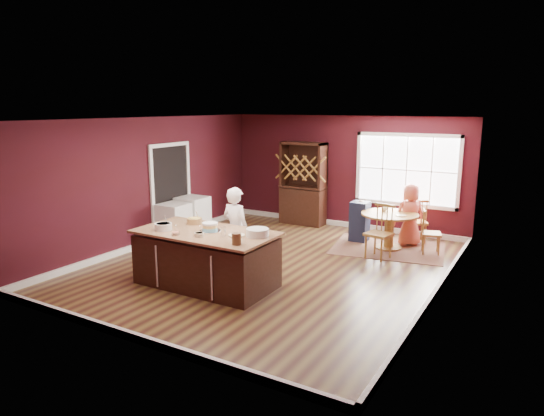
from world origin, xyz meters
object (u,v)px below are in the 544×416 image
(high_chair, at_px, (360,221))
(dryer, at_px, (193,216))
(chair_north, at_px, (417,220))
(seated_woman, at_px, (410,215))
(chair_south, at_px, (379,232))
(hutch, at_px, (303,184))
(baker, at_px, (236,230))
(washer, at_px, (174,223))
(layer_cake, at_px, (210,227))
(toddler, at_px, (361,204))
(kitchen_island, at_px, (206,260))
(chair_east, at_px, (431,232))
(dining_table, at_px, (389,224))

(high_chair, xyz_separation_m, dryer, (-3.45, -1.49, -0.01))
(chair_north, bearing_deg, seated_woman, 49.21)
(chair_south, height_order, hutch, hutch)
(baker, relative_size, seated_woman, 1.17)
(baker, relative_size, hutch, 0.76)
(chair_north, relative_size, washer, 1.15)
(layer_cake, xyz_separation_m, toddler, (1.18, 3.90, -0.18))
(kitchen_island, xyz_separation_m, high_chair, (1.25, 3.82, 0.02))
(seated_woman, distance_m, dryer, 4.80)
(chair_east, xyz_separation_m, hutch, (-3.37, 0.97, 0.57))
(seated_woman, distance_m, hutch, 2.91)
(chair_north, height_order, seated_woman, seated_woman)
(chair_south, xyz_separation_m, toddler, (-0.78, 1.12, 0.27))
(layer_cake, distance_m, dryer, 3.26)
(chair_east, xyz_separation_m, washer, (-5.03, -1.97, -0.03))
(seated_woman, xyz_separation_m, high_chair, (-1.03, -0.22, -0.20))
(layer_cake, relative_size, chair_north, 0.36)
(seated_woman, bearing_deg, layer_cake, 23.59)
(chair_north, relative_size, high_chair, 1.07)
(layer_cake, distance_m, toddler, 4.07)
(baker, xyz_separation_m, toddler, (1.16, 3.18, 0.04))
(layer_cake, xyz_separation_m, chair_north, (2.30, 4.31, -0.50))
(seated_woman, bearing_deg, kitchen_island, 23.25)
(dining_table, relative_size, layer_cake, 3.30)
(high_chair, bearing_deg, layer_cake, -108.56)
(layer_cake, xyz_separation_m, hutch, (-0.61, 4.59, 0.03))
(dining_table, xyz_separation_m, chair_north, (0.38, 0.77, -0.04))
(toddler, bearing_deg, dining_table, -25.02)
(washer, bearing_deg, layer_cake, -36.13)
(hutch, bearing_deg, high_chair, -24.25)
(layer_cake, height_order, hutch, hutch)
(layer_cake, xyz_separation_m, chair_east, (2.77, 3.62, -0.54))
(chair_north, distance_m, hutch, 2.97)
(chair_east, height_order, washer, chair_east)
(dining_table, bearing_deg, baker, -124.06)
(dining_table, xyz_separation_m, toddler, (-0.75, 0.35, 0.28))
(kitchen_island, relative_size, washer, 2.71)
(layer_cake, distance_m, washer, 2.85)
(dining_table, relative_size, seated_woman, 0.88)
(washer, bearing_deg, high_chair, 31.66)
(chair_south, relative_size, chair_north, 1.09)
(dryer, bearing_deg, chair_north, 23.95)
(chair_south, xyz_separation_m, high_chair, (-0.76, 1.00, -0.08))
(dining_table, distance_m, chair_south, 0.77)
(dining_table, xyz_separation_m, seated_woman, (0.30, 0.45, 0.13))
(baker, bearing_deg, hutch, -74.38)
(chair_north, height_order, high_chair, chair_north)
(chair_south, xyz_separation_m, hutch, (-2.56, 1.81, 0.49))
(chair_east, relative_size, high_chair, 0.99)
(seated_woman, distance_m, high_chair, 1.07)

